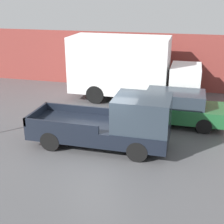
% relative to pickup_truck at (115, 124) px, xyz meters
% --- Properties ---
extents(ground_plane, '(60.00, 60.00, 0.00)m').
position_rel_pickup_truck_xyz_m(ground_plane, '(-0.44, -0.50, -1.01)').
color(ground_plane, '#4C4C4F').
extents(building_wall, '(28.00, 0.15, 3.51)m').
position_rel_pickup_truck_xyz_m(building_wall, '(-0.44, 8.65, 0.75)').
color(building_wall, brown).
rests_on(building_wall, ground).
extents(pickup_truck, '(5.51, 2.02, 2.18)m').
position_rel_pickup_truck_xyz_m(pickup_truck, '(0.00, 0.00, 0.00)').
color(pickup_truck, black).
rests_on(pickup_truck, ground).
extents(car, '(4.80, 1.89, 1.56)m').
position_rel_pickup_truck_xyz_m(car, '(2.02, 3.07, -0.21)').
color(car, '#1E592D').
rests_on(car, ground).
extents(delivery_truck, '(7.19, 2.57, 3.57)m').
position_rel_pickup_truck_xyz_m(delivery_truck, '(-0.73, 6.08, 0.89)').
color(delivery_truck, white).
rests_on(delivery_truck, ground).
extents(newspaper_box, '(0.45, 0.40, 1.02)m').
position_rel_pickup_truck_xyz_m(newspaper_box, '(1.72, 8.33, -0.50)').
color(newspaper_box, gold).
rests_on(newspaper_box, ground).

